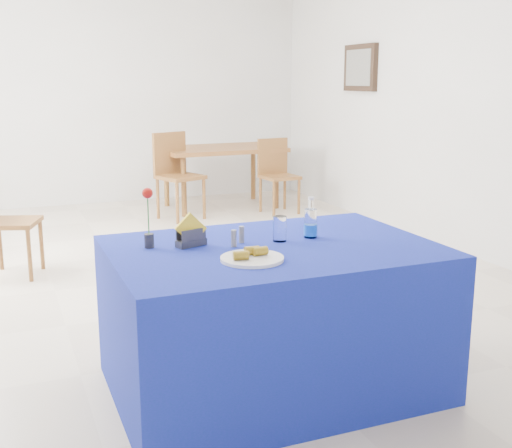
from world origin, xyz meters
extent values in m
plane|color=beige|center=(0.00, 0.00, 0.00)|extent=(7.00, 7.00, 0.00)
plane|color=silver|center=(0.00, 3.50, 1.40)|extent=(5.00, 0.00, 5.00)
plane|color=silver|center=(2.50, 0.00, 1.40)|extent=(0.00, 7.00, 7.00)
cube|color=black|center=(2.47, 1.60, 1.70)|extent=(0.06, 0.64, 0.52)
cube|color=#998C66|center=(2.44, 1.60, 1.70)|extent=(0.02, 0.52, 0.40)
cylinder|color=white|center=(-0.39, -2.26, 0.77)|extent=(0.29, 0.29, 0.01)
cylinder|color=white|center=(-0.13, -1.98, 0.82)|extent=(0.07, 0.07, 0.13)
cylinder|color=slate|center=(-0.38, -2.00, 0.80)|extent=(0.03, 0.03, 0.08)
cylinder|color=slate|center=(-0.32, -1.94, 0.80)|extent=(0.03, 0.03, 0.08)
cube|color=navy|center=(-0.19, -2.05, 0.38)|extent=(1.60, 1.10, 0.76)
cylinder|color=white|center=(0.06, -1.97, 0.83)|extent=(0.07, 0.07, 0.15)
cylinder|color=blue|center=(0.06, -1.97, 0.80)|extent=(0.07, 0.07, 0.06)
cylinder|color=white|center=(0.06, -1.97, 0.94)|extent=(0.03, 0.03, 0.05)
cylinder|color=white|center=(0.06, -1.97, 0.97)|extent=(0.03, 0.03, 0.01)
cube|color=#36363B|center=(-0.58, -1.91, 0.78)|extent=(0.16, 0.11, 0.03)
cube|color=#3C3B41|center=(-0.57, -1.93, 0.81)|extent=(0.14, 0.05, 0.09)
cube|color=#3D3D43|center=(-0.58, -1.88, 0.81)|extent=(0.14, 0.05, 0.09)
cube|color=yellow|center=(-0.58, -1.91, 0.85)|extent=(0.16, 0.02, 0.16)
cylinder|color=#27272C|center=(-0.77, -1.86, 0.80)|extent=(0.05, 0.05, 0.07)
cylinder|color=#186024|center=(-0.77, -1.86, 0.91)|extent=(0.01, 0.01, 0.22)
sphere|color=#BB120C|center=(-0.77, -1.86, 1.03)|extent=(0.05, 0.05, 0.05)
cube|color=brown|center=(1.13, 2.63, 0.73)|extent=(1.50, 1.00, 0.05)
cylinder|color=brown|center=(0.55, 2.25, 0.35)|extent=(0.06, 0.06, 0.71)
cylinder|color=olive|center=(1.75, 2.30, 0.35)|extent=(0.06, 0.06, 0.71)
cylinder|color=#975D2C|center=(0.52, 2.95, 0.35)|extent=(0.06, 0.06, 0.71)
cylinder|color=brown|center=(1.72, 3.00, 0.35)|extent=(0.06, 0.06, 0.71)
cylinder|color=brown|center=(0.37, 1.90, 0.24)|extent=(0.04, 0.04, 0.47)
cylinder|color=brown|center=(0.72, 2.03, 0.24)|extent=(0.04, 0.04, 0.47)
cylinder|color=brown|center=(0.24, 2.25, 0.24)|extent=(0.04, 0.04, 0.47)
cylinder|color=brown|center=(0.59, 2.38, 0.24)|extent=(0.04, 0.04, 0.47)
cube|color=brown|center=(0.48, 2.14, 0.49)|extent=(0.57, 0.57, 0.04)
cube|color=brown|center=(0.41, 2.33, 0.74)|extent=(0.42, 0.20, 0.48)
cylinder|color=brown|center=(1.51, 1.84, 0.21)|extent=(0.03, 0.03, 0.42)
cylinder|color=brown|center=(1.85, 1.87, 0.21)|extent=(0.03, 0.03, 0.42)
cylinder|color=brown|center=(1.48, 2.17, 0.21)|extent=(0.03, 0.03, 0.42)
cylinder|color=brown|center=(1.82, 2.20, 0.21)|extent=(0.03, 0.03, 0.42)
cube|color=brown|center=(1.66, 2.02, 0.44)|extent=(0.43, 0.43, 0.04)
cube|color=brown|center=(1.65, 2.20, 0.67)|extent=(0.40, 0.07, 0.43)
cylinder|color=brown|center=(-1.26, 0.31, 0.21)|extent=(0.03, 0.03, 0.43)
cylinder|color=brown|center=(-1.15, 0.63, 0.21)|extent=(0.03, 0.03, 0.43)
cylinder|color=brown|center=(-1.47, 0.74, 0.21)|extent=(0.03, 0.03, 0.43)
cube|color=brown|center=(-1.37, 0.52, 0.44)|extent=(0.51, 0.51, 0.04)
cylinder|color=gold|center=(-0.45, -2.28, 0.80)|extent=(0.07, 0.05, 0.04)
cylinder|color=beige|center=(-0.42, -2.29, 0.80)|extent=(0.01, 0.03, 0.03)
cylinder|color=gold|center=(-0.34, -2.25, 0.80)|extent=(0.07, 0.05, 0.04)
cylinder|color=beige|center=(-0.31, -2.24, 0.80)|extent=(0.01, 0.03, 0.03)
cylinder|color=gold|center=(-0.37, -2.22, 0.80)|extent=(0.07, 0.04, 0.04)
cylinder|color=beige|center=(-0.34, -2.22, 0.80)|extent=(0.01, 0.03, 0.03)
camera|label=1|loc=(-1.43, -4.89, 1.57)|focal=45.00mm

